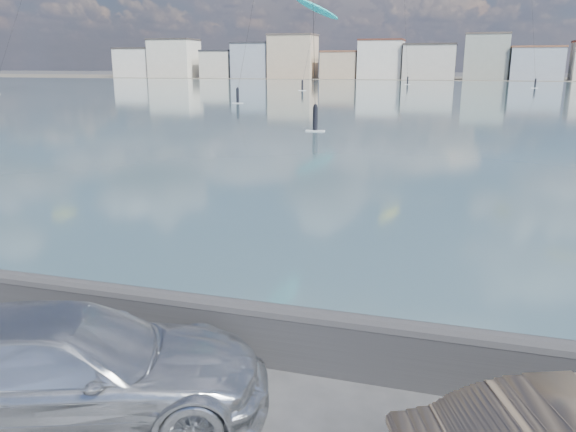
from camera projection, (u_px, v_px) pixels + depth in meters
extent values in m
cube|color=#355760|center=(435.00, 94.00, 91.76)|extent=(500.00, 177.00, 0.00)
cube|color=#4C473D|center=(449.00, 78.00, 192.09)|extent=(500.00, 60.00, 0.00)
cube|color=#28282B|center=(210.00, 330.00, 9.52)|extent=(400.00, 0.35, 0.90)
cylinder|color=#28282B|center=(209.00, 306.00, 9.40)|extent=(400.00, 0.36, 0.36)
cube|color=white|center=(137.00, 63.00, 208.74)|extent=(14.00, 11.00, 10.00)
cube|color=#383330|center=(136.00, 49.00, 207.35)|extent=(14.28, 11.22, 0.60)
cube|color=silver|center=(174.00, 59.00, 204.07)|extent=(16.00, 12.00, 13.00)
cube|color=#383330|center=(173.00, 40.00, 202.29)|extent=(16.32, 12.24, 0.60)
cube|color=beige|center=(219.00, 65.00, 199.77)|extent=(11.00, 10.00, 9.00)
cube|color=#2D2D33|center=(219.00, 51.00, 198.51)|extent=(11.22, 10.20, 0.60)
cube|color=#9EA8B7|center=(253.00, 61.00, 195.85)|extent=(13.00, 11.00, 11.50)
cube|color=#2D2D33|center=(253.00, 43.00, 194.27)|extent=(13.26, 11.22, 0.60)
cube|color=#CCB293|center=(293.00, 57.00, 191.52)|extent=(15.00, 12.00, 14.00)
cube|color=#4C423D|center=(293.00, 35.00, 189.61)|extent=(15.30, 12.24, 0.60)
cube|color=#CCB293|center=(340.00, 66.00, 187.69)|extent=(12.00, 10.00, 8.50)
cube|color=brown|center=(341.00, 52.00, 186.50)|extent=(12.24, 10.20, 0.60)
cube|color=white|center=(381.00, 60.00, 183.51)|extent=(14.00, 11.00, 12.00)
cube|color=#562D23|center=(382.00, 40.00, 181.86)|extent=(14.28, 11.22, 0.60)
cube|color=beige|center=(429.00, 63.00, 179.43)|extent=(16.00, 13.00, 10.50)
cube|color=#383330|center=(431.00, 44.00, 177.97)|extent=(16.32, 13.26, 0.60)
cube|color=gray|center=(486.00, 57.00, 174.34)|extent=(13.00, 10.00, 13.50)
cube|color=#4C423D|center=(488.00, 34.00, 172.50)|extent=(13.26, 10.20, 0.60)
cube|color=#9EA8B7|center=(535.00, 64.00, 170.87)|extent=(15.00, 12.00, 9.50)
cube|color=brown|center=(537.00, 47.00, 169.54)|extent=(15.30, 12.24, 0.60)
imported|color=silver|center=(67.00, 369.00, 7.64)|extent=(5.96, 4.23, 1.60)
cube|color=white|center=(407.00, 85.00, 134.08)|extent=(1.40, 0.42, 0.08)
cylinder|color=black|center=(408.00, 81.00, 133.84)|extent=(0.36, 0.36, 1.70)
sphere|color=black|center=(408.00, 77.00, 133.61)|extent=(0.28, 0.28, 0.28)
cylinder|color=black|center=(405.00, 8.00, 132.89)|extent=(3.76, 6.35, 32.81)
cube|color=white|center=(535.00, 88.00, 115.15)|extent=(1.40, 0.42, 0.08)
cylinder|color=black|center=(535.00, 83.00, 114.92)|extent=(0.36, 0.36, 1.70)
sphere|color=black|center=(536.00, 79.00, 114.68)|extent=(0.28, 0.28, 0.28)
cylinder|color=black|center=(532.00, 12.00, 117.03)|extent=(2.85, 11.90, 28.06)
cube|color=white|center=(315.00, 131.00, 41.45)|extent=(1.40, 0.42, 0.08)
cylinder|color=black|center=(315.00, 118.00, 41.22)|extent=(0.36, 0.36, 1.70)
sphere|color=black|center=(315.00, 106.00, 40.98)|extent=(0.28, 0.28, 0.28)
cube|color=white|center=(238.00, 103.00, 70.63)|extent=(1.40, 0.42, 0.08)
cylinder|color=black|center=(238.00, 96.00, 70.39)|extent=(0.36, 0.36, 1.70)
sphere|color=black|center=(237.00, 88.00, 70.16)|extent=(0.28, 0.28, 0.28)
ellipsoid|color=#19BFBF|center=(317.00, 9.00, 107.68)|extent=(9.15, 5.67, 5.14)
cube|color=white|center=(302.00, 90.00, 104.19)|extent=(1.40, 0.42, 0.08)
cylinder|color=black|center=(302.00, 86.00, 103.95)|extent=(0.36, 0.36, 1.70)
sphere|color=black|center=(302.00, 81.00, 103.71)|extent=(0.28, 0.28, 0.28)
cylinder|color=black|center=(310.00, 46.00, 105.77)|extent=(0.64, 8.24, 13.76)
cylinder|color=black|center=(17.00, 17.00, 95.33)|extent=(0.93, 14.56, 22.61)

